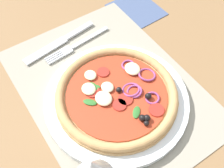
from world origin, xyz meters
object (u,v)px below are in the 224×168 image
pizza (117,94)px  napkin (136,9)px  plate (116,99)px  knife (59,42)px  fork (75,46)px

pizza → napkin: (21.41, -21.19, -2.80)cm
plate → knife: 21.80cm
fork → knife: 4.03cm
fork → napkin: size_ratio=1.37×
plate → fork: plate is taller
plate → fork: (18.54, -0.42, -0.53)cm
napkin → fork: bearing=97.9°
fork → knife: size_ratio=0.90×
plate → pizza: size_ratio=1.19×
pizza → knife: pizza is taller
pizza → fork: (18.52, -0.36, -2.36)cm
fork → plate: bearing=83.5°
plate → knife: (21.69, 2.10, -0.49)cm
fork → napkin: 21.03cm
pizza → knife: size_ratio=1.25×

